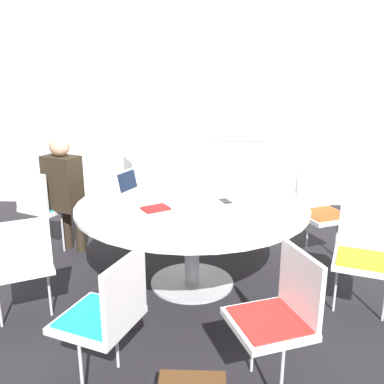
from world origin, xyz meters
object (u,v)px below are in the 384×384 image
(chair_4, at_px, (365,250))
(coffee_cup, at_px, (214,206))
(spiral_notebook, at_px, (156,208))
(laptop, at_px, (132,188))
(chair_1, at_px, (20,261))
(chair_3, at_px, (279,311))
(chair_5, at_px, (320,207))
(chair_6, at_px, (228,186))
(person_0, at_px, (64,186))
(chair_2, at_px, (107,311))
(chair_7, at_px, (141,188))
(cell_phone, at_px, (225,201))
(chair_0, at_px, (42,203))

(chair_4, distance_m, coffee_cup, 1.20)
(spiral_notebook, height_order, coffee_cup, coffee_cup)
(laptop, bearing_deg, chair_1, 170.48)
(chair_3, relative_size, coffee_cup, 10.05)
(chair_4, distance_m, spiral_notebook, 1.66)
(laptop, distance_m, spiral_notebook, 0.51)
(chair_5, relative_size, spiral_notebook, 3.41)
(chair_6, distance_m, person_0, 1.84)
(chair_2, height_order, spiral_notebook, chair_2)
(chair_4, height_order, person_0, person_0)
(chair_7, height_order, cell_phone, chair_7)
(person_0, distance_m, laptop, 0.85)
(chair_0, distance_m, person_0, 0.32)
(chair_1, bearing_deg, coffee_cup, -7.43)
(chair_4, xyz_separation_m, cell_phone, (-1.05, 0.48, 0.23))
(chair_7, height_order, person_0, person_0)
(chair_6, bearing_deg, chair_5, 68.45)
(chair_5, bearing_deg, chair_4, 71.12)
(chair_6, height_order, laptop, laptop)
(chair_4, relative_size, spiral_notebook, 3.41)
(chair_2, xyz_separation_m, chair_6, (0.81, 2.68, 0.00))
(chair_1, xyz_separation_m, chair_4, (2.55, 0.29, 0.00))
(chair_1, distance_m, chair_7, 2.03)
(chair_3, bearing_deg, chair_5, -40.70)
(chair_5, relative_size, chair_6, 1.00)
(chair_3, distance_m, laptop, 1.92)
(chair_5, relative_size, person_0, 0.72)
(chair_0, relative_size, chair_4, 1.00)
(chair_5, height_order, laptop, laptop)
(chair_0, height_order, chair_1, same)
(chair_2, xyz_separation_m, person_0, (-0.87, 1.96, 0.19))
(chair_3, relative_size, person_0, 0.72)
(chair_4, bearing_deg, laptop, 0.35)
(chair_1, relative_size, chair_2, 1.00)
(laptop, xyz_separation_m, cell_phone, (0.84, -0.20, -0.05))
(chair_7, xyz_separation_m, coffee_cup, (0.82, -1.44, 0.27))
(chair_4, relative_size, chair_5, 1.00)
(chair_2, distance_m, spiral_notebook, 1.18)
(chair_0, height_order, chair_4, same)
(chair_6, distance_m, coffee_cup, 1.58)
(cell_phone, bearing_deg, spiral_notebook, -157.28)
(chair_5, bearing_deg, person_0, -23.73)
(chair_0, bearing_deg, chair_3, -17.53)
(chair_1, xyz_separation_m, chair_3, (1.76, -0.59, 0.00))
(cell_phone, bearing_deg, chair_6, 86.39)
(chair_1, relative_size, laptop, 2.45)
(chair_5, height_order, coffee_cup, chair_5)
(chair_2, bearing_deg, cell_phone, -6.43)
(chair_6, relative_size, laptop, 2.45)
(chair_3, height_order, laptop, laptop)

